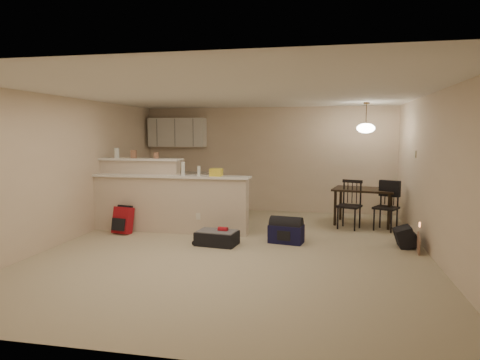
% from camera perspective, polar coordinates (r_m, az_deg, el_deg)
% --- Properties ---
extents(room, '(7.00, 7.02, 2.50)m').
position_cam_1_polar(room, '(6.88, -0.34, 1.02)').
color(room, '#BDB191').
rests_on(room, ground).
extents(breakfast_bar, '(3.08, 0.58, 1.39)m').
position_cam_1_polar(breakfast_bar, '(8.40, -10.77, -2.55)').
color(breakfast_bar, beige).
rests_on(breakfast_bar, ground).
extents(upper_cabinets, '(1.40, 0.34, 0.70)m').
position_cam_1_polar(upper_cabinets, '(10.65, -8.36, 6.29)').
color(upper_cabinets, white).
rests_on(upper_cabinets, room).
extents(kitchen_counter, '(1.80, 0.60, 0.90)m').
position_cam_1_polar(kitchen_counter, '(10.56, -7.46, -1.59)').
color(kitchen_counter, white).
rests_on(kitchen_counter, ground).
extents(thermostat, '(0.02, 0.12, 0.12)m').
position_cam_1_polar(thermostat, '(8.42, 22.33, 3.21)').
color(thermostat, beige).
rests_on(thermostat, room).
extents(jar, '(0.10, 0.10, 0.20)m').
position_cam_1_polar(jar, '(8.83, -16.12, 3.49)').
color(jar, silver).
rests_on(jar, breakfast_bar).
extents(cereal_box, '(0.10, 0.07, 0.16)m').
position_cam_1_polar(cereal_box, '(8.67, -14.00, 3.37)').
color(cereal_box, '#9C6C50').
rests_on(cereal_box, breakfast_bar).
extents(small_box, '(0.08, 0.06, 0.12)m').
position_cam_1_polar(small_box, '(8.48, -11.11, 3.24)').
color(small_box, '#9C6C50').
rests_on(small_box, breakfast_bar).
extents(bottle_a, '(0.07, 0.07, 0.26)m').
position_cam_1_polar(bottle_a, '(8.07, -7.61, 1.52)').
color(bottle_a, silver).
rests_on(bottle_a, breakfast_bar).
extents(bottle_b, '(0.06, 0.06, 0.18)m').
position_cam_1_polar(bottle_b, '(7.98, -5.51, 1.21)').
color(bottle_b, silver).
rests_on(bottle_b, breakfast_bar).
extents(bag_lump, '(0.22, 0.18, 0.14)m').
position_cam_1_polar(bag_lump, '(7.89, -3.20, 1.02)').
color(bag_lump, '#9C6C50').
rests_on(bag_lump, breakfast_bar).
extents(dining_table, '(1.33, 1.02, 0.75)m').
position_cam_1_polar(dining_table, '(9.14, 16.18, -1.67)').
color(dining_table, black).
rests_on(dining_table, ground).
extents(pendant_lamp, '(0.36, 0.36, 0.62)m').
position_cam_1_polar(pendant_lamp, '(9.06, 16.43, 6.70)').
color(pendant_lamp, brown).
rests_on(pendant_lamp, room).
extents(dining_chair_near, '(0.53, 0.52, 0.96)m').
position_cam_1_polar(dining_chair_near, '(8.69, 14.35, -3.21)').
color(dining_chair_near, black).
rests_on(dining_chair_near, ground).
extents(dining_chair_far, '(0.55, 0.54, 0.94)m').
position_cam_1_polar(dining_chair_far, '(8.74, 18.89, -3.35)').
color(dining_chair_far, black).
rests_on(dining_chair_far, ground).
extents(suitcase, '(0.72, 0.52, 0.23)m').
position_cam_1_polar(suitcase, '(7.29, -3.09, -7.75)').
color(suitcase, black).
rests_on(suitcase, ground).
extents(red_backpack, '(0.36, 0.27, 0.50)m').
position_cam_1_polar(red_backpack, '(8.37, -15.33, -5.20)').
color(red_backpack, '#A5121C').
rests_on(red_backpack, ground).
extents(navy_duffel, '(0.62, 0.41, 0.31)m').
position_cam_1_polar(navy_duffel, '(7.45, 6.18, -7.14)').
color(navy_duffel, '#111035').
rests_on(navy_duffel, ground).
extents(black_daypack, '(0.27, 0.38, 0.33)m').
position_cam_1_polar(black_daypack, '(7.62, 21.10, -7.15)').
color(black_daypack, black).
rests_on(black_daypack, ground).
extents(cardboard_sheet, '(0.06, 0.37, 0.28)m').
position_cam_1_polar(cardboard_sheet, '(7.35, 22.70, -7.91)').
color(cardboard_sheet, '#9C6C50').
rests_on(cardboard_sheet, ground).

